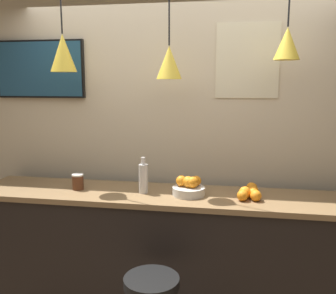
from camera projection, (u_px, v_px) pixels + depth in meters
name	position (u px, v px, depth m)	size (l,w,h in m)	color
back_wall	(176.00, 136.00, 3.09)	(8.00, 0.06, 2.90)	beige
service_counter	(168.00, 261.00, 2.87)	(2.96, 0.56, 1.08)	black
fruit_bowl	(189.00, 187.00, 2.72)	(0.24, 0.24, 0.14)	beige
orange_pile	(251.00, 193.00, 2.65)	(0.17, 0.27, 0.09)	orange
juice_bottle	(143.00, 178.00, 2.77)	(0.07, 0.07, 0.27)	silver
spread_jar	(78.00, 182.00, 2.87)	(0.09, 0.09, 0.12)	#562D19
pendant_lamp_left	(63.00, 53.00, 2.78)	(0.20, 0.20, 0.84)	black
pendant_lamp_middle	(169.00, 62.00, 2.66)	(0.18, 0.18, 0.89)	black
pendant_lamp_right	(287.00, 43.00, 2.50)	(0.18, 0.18, 0.76)	black
mounted_tv	(40.00, 69.00, 3.14)	(0.78, 0.04, 0.48)	black
wall_poster	(247.00, 61.00, 2.86)	(0.48, 0.01, 0.57)	beige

